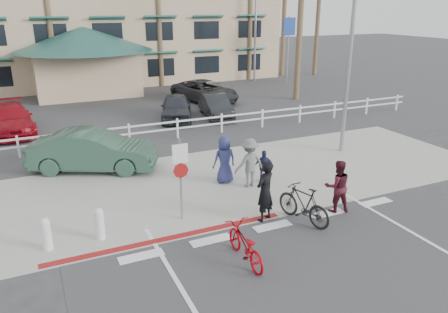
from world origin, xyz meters
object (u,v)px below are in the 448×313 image
bike_black (304,204)px  sign_post (181,175)px  bike_red (245,245)px  car_white_sedan (93,151)px

bike_black → sign_post: bearing=-42.6°
sign_post → bike_red: bearing=-76.9°
sign_post → bike_red: 3.16m
bike_black → bike_red: bearing=9.9°
bike_black → car_white_sedan: 8.79m
car_white_sedan → bike_black: bearing=-119.9°
sign_post → bike_red: size_ratio=1.54×
bike_black → car_white_sedan: car_white_sedan is taller
sign_post → bike_black: (3.29, -1.72, -0.86)m
bike_red → bike_black: bearing=-154.4°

